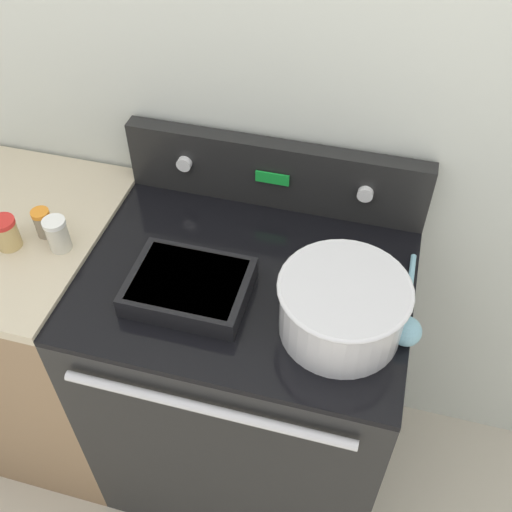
% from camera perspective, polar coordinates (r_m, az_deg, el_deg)
% --- Properties ---
extents(kitchen_wall, '(8.00, 0.05, 2.50)m').
position_cam_1_polar(kitchen_wall, '(1.52, 2.59, 15.93)').
color(kitchen_wall, silver).
rests_on(kitchen_wall, ground_plane).
extents(stove_range, '(0.81, 0.65, 0.93)m').
position_cam_1_polar(stove_range, '(1.83, -0.75, -11.69)').
color(stove_range, black).
rests_on(stove_range, ground_plane).
extents(control_panel, '(0.81, 0.07, 0.19)m').
position_cam_1_polar(control_panel, '(1.60, 1.83, 7.82)').
color(control_panel, black).
rests_on(control_panel, stove_range).
extents(side_counter, '(0.49, 0.62, 0.94)m').
position_cam_1_polar(side_counter, '(2.03, -18.81, -6.99)').
color(side_counter, '#896B4C').
rests_on(side_counter, ground_plane).
extents(mixing_bowl, '(0.29, 0.29, 0.15)m').
position_cam_1_polar(mixing_bowl, '(1.31, 8.24, -4.68)').
color(mixing_bowl, silver).
rests_on(mixing_bowl, stove_range).
extents(casserole_dish, '(0.28, 0.22, 0.05)m').
position_cam_1_polar(casserole_dish, '(1.41, -6.41, -2.83)').
color(casserole_dish, black).
rests_on(casserole_dish, stove_range).
extents(ladle, '(0.07, 0.30, 0.07)m').
position_cam_1_polar(ladle, '(1.37, 14.16, -6.45)').
color(ladle, '#7AB2C6').
rests_on(ladle, stove_range).
extents(spice_jar_white_cap, '(0.06, 0.06, 0.09)m').
position_cam_1_polar(spice_jar_white_cap, '(1.56, -18.39, 1.98)').
color(spice_jar_white_cap, beige).
rests_on(spice_jar_white_cap, side_counter).
extents(spice_jar_orange_cap, '(0.05, 0.05, 0.08)m').
position_cam_1_polar(spice_jar_orange_cap, '(1.61, -19.62, 3.01)').
color(spice_jar_orange_cap, gray).
rests_on(spice_jar_orange_cap, side_counter).
extents(spice_jar_red_cap, '(0.06, 0.06, 0.08)m').
position_cam_1_polar(spice_jar_red_cap, '(1.61, -22.73, 2.04)').
color(spice_jar_red_cap, tan).
rests_on(spice_jar_red_cap, side_counter).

